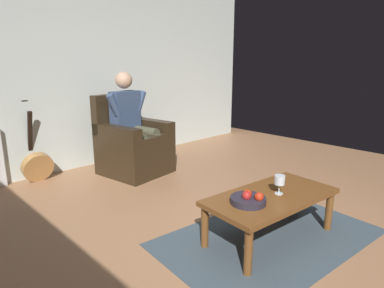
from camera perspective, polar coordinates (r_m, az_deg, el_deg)
ground_plane at (r=2.79m, az=10.90°, el=-17.59°), size 7.56×7.56×0.00m
wall_back at (r=4.76m, az=-20.18°, el=12.11°), size 6.70×0.06×2.72m
rug at (r=3.00m, az=12.97°, el=-15.21°), size 1.94×1.35×0.01m
armchair at (r=4.47m, az=-10.06°, el=-0.37°), size 0.84×0.87×1.03m
person_seated at (r=4.39m, az=-10.19°, el=4.16°), size 0.65×0.63×1.32m
coffee_table at (r=2.85m, az=13.33°, el=-9.36°), size 1.19×0.68×0.39m
guitar at (r=4.52m, az=-24.94°, el=-3.09°), size 0.37×0.34×1.00m
wine_glass_near at (r=2.82m, az=14.71°, el=-6.12°), size 0.09×0.09×0.16m
fruit_bowl at (r=2.62m, az=9.64°, el=-9.28°), size 0.27×0.27×0.11m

